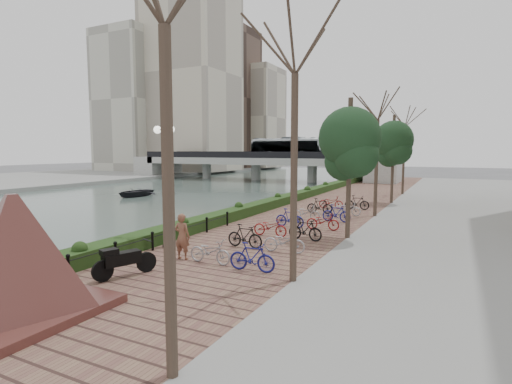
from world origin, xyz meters
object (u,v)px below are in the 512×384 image
Objects in this scene: granite_monument at (15,254)px; motorcycle at (125,260)px; lamppost at (165,160)px; boat at (135,192)px; pedestrian at (182,236)px.

motorcycle is (0.21, 3.43, -0.97)m from granite_monument.
lamppost is 24.59m from boat.
granite_monument is at bearing -80.69° from lamppost.
boat is at bearing -46.78° from pedestrian.
granite_monument is 3.14× the size of pedestrian.
lamppost is at bearing -39.08° from boat.
motorcycle reaches higher than boat.
granite_monument is 3.00× the size of motorcycle.
boat is at bearing 153.67° from motorcycle.
granite_monument is 1.35× the size of boat.
lamppost is at bearing -38.99° from pedestrian.
motorcycle is 1.05× the size of pedestrian.
boat is (-17.69, 16.66, -3.78)m from lamppost.
pedestrian is (0.37, 2.55, 0.30)m from motorcycle.
pedestrian reaches higher than motorcycle.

